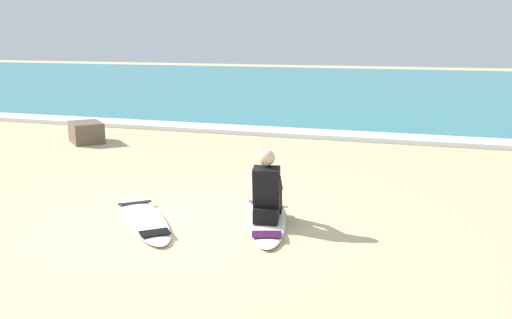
{
  "coord_description": "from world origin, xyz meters",
  "views": [
    {
      "loc": [
        3.13,
        -6.37,
        2.44
      ],
      "look_at": [
        0.53,
        1.62,
        0.55
      ],
      "focal_mm": 38.74,
      "sensor_mm": 36.0,
      "label": 1
    }
  ],
  "objects_px": {
    "surfboard_main": "(266,218)",
    "surfboard_spare_near": "(144,218)",
    "surfer_seated": "(267,193)",
    "shoreline_rock": "(86,132)"
  },
  "relations": [
    {
      "from": "surfboard_spare_near",
      "to": "shoreline_rock",
      "type": "distance_m",
      "value": 6.12
    },
    {
      "from": "surfer_seated",
      "to": "shoreline_rock",
      "type": "height_order",
      "value": "surfer_seated"
    },
    {
      "from": "surfboard_spare_near",
      "to": "surfer_seated",
      "type": "bearing_deg",
      "value": 12.8
    },
    {
      "from": "surfboard_main",
      "to": "surfboard_spare_near",
      "type": "distance_m",
      "value": 1.65
    },
    {
      "from": "surfboard_main",
      "to": "shoreline_rock",
      "type": "relative_size",
      "value": 2.59
    },
    {
      "from": "surfer_seated",
      "to": "surfboard_spare_near",
      "type": "relative_size",
      "value": 0.46
    },
    {
      "from": "surfboard_main",
      "to": "surfboard_spare_near",
      "type": "xyz_separation_m",
      "value": [
        -1.56,
        -0.52,
        0.0
      ]
    },
    {
      "from": "surfboard_main",
      "to": "surfboard_spare_near",
      "type": "height_order",
      "value": "same"
    },
    {
      "from": "surfboard_main",
      "to": "surfer_seated",
      "type": "distance_m",
      "value": 0.43
    },
    {
      "from": "surfboard_main",
      "to": "surfer_seated",
      "type": "xyz_separation_m",
      "value": [
        0.06,
        -0.15,
        0.4
      ]
    }
  ]
}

